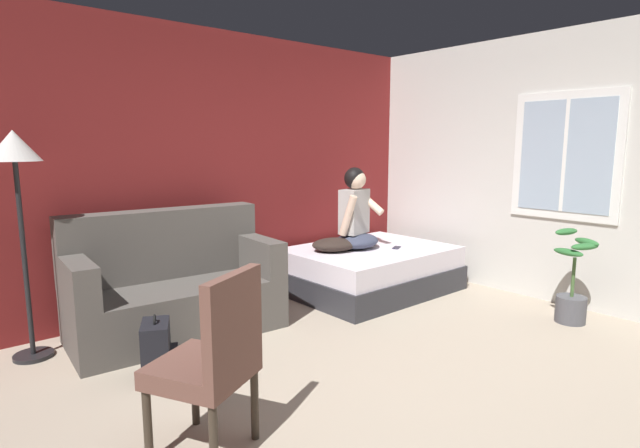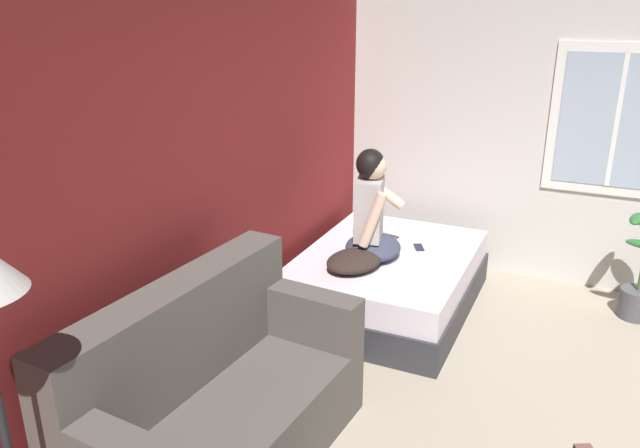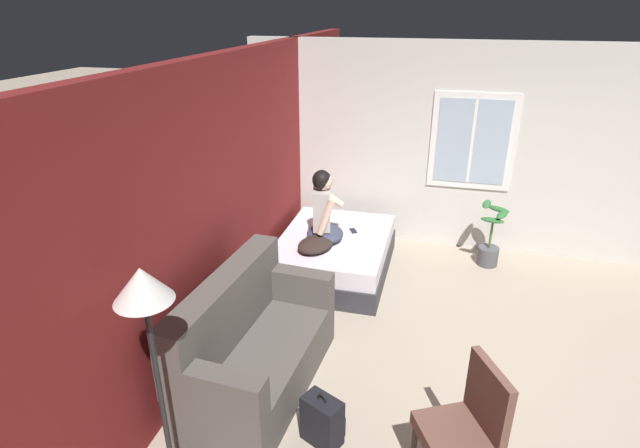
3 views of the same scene
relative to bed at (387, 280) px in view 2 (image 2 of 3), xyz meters
name	(u,v)px [view 2 (image 2 of 3)]	position (x,y,z in m)	size (l,w,h in m)	color
wall_back_accent	(160,195)	(-1.72, 0.84, 1.11)	(10.69, 0.16, 2.70)	maroon
bed	(387,280)	(0.00, 0.00, 0.00)	(1.75, 1.32, 0.48)	#2D2D33
couch	(215,403)	(-2.17, 0.23, 0.16)	(1.76, 0.95, 1.04)	#514C47
person_seated	(372,214)	(-0.12, 0.11, 0.60)	(0.61, 0.55, 0.88)	#383D51
throw_pillow	(354,261)	(-0.41, 0.13, 0.31)	(0.48, 0.36, 0.14)	#2D231E
cell_phone	(419,247)	(0.21, -0.19, 0.25)	(0.07, 0.14, 0.01)	black
potted_plant	(640,283)	(0.66, -1.88, 0.07)	(0.39, 0.37, 0.85)	#4C4C51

